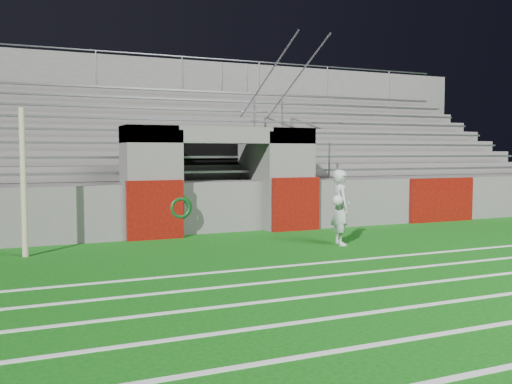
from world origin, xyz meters
name	(u,v)px	position (x,y,z in m)	size (l,w,h in m)	color
ground	(284,255)	(0.00, 0.00, 0.00)	(90.00, 90.00, 0.00)	#0E540E
field_post	(24,183)	(-4.58, 1.82, 1.41)	(0.11, 0.11, 2.82)	beige
field_markings	(482,327)	(0.00, -5.00, 0.01)	(28.00, 8.09, 0.01)	white
stadium_structure	(172,168)	(0.00, 7.97, 1.49)	(26.00, 8.48, 5.42)	#5C5A57
goalkeeper_with_ball	(341,207)	(1.65, 0.60, 0.81)	(0.59, 0.67, 1.61)	#B7BEC2
hose_coil	(180,207)	(-1.22, 2.93, 0.71)	(0.58, 0.15, 0.58)	#0D4413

